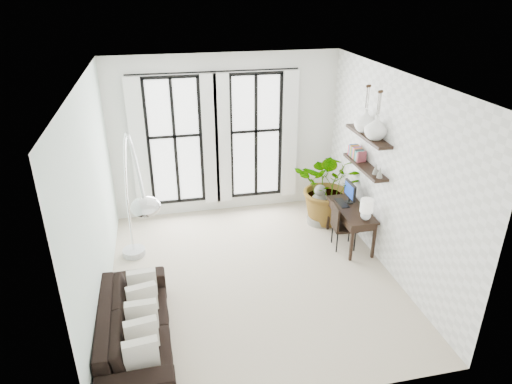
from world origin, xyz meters
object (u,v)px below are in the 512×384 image
object	(u,v)px
plant	(331,186)
desk_chair	(340,223)
sofa	(135,327)
desk	(353,211)
arc_lamp	(131,171)
buddha	(319,207)

from	to	relation	value
plant	desk_chair	bearing A→B (deg)	-99.87
sofa	desk_chair	xyz separation A→B (m)	(3.52, 1.77, 0.15)
desk	arc_lamp	distance (m)	3.94
desk	buddha	world-z (taller)	desk
plant	buddha	xyz separation A→B (m)	(-0.23, -0.05, -0.42)
plant	buddha	world-z (taller)	plant
sofa	desk	size ratio (longest dim) A/B	1.88
plant	arc_lamp	distance (m)	4.12
sofa	buddha	xyz separation A→B (m)	(3.46, 2.71, 0.02)
desk	buddha	distance (m)	1.01
desk_chair	desk	bearing A→B (deg)	14.26
buddha	arc_lamp	bearing A→B (deg)	-155.28
desk_chair	buddha	xyz separation A→B (m)	(-0.05, 0.94, -0.14)
arc_lamp	sofa	bearing A→B (deg)	-95.01
sofa	buddha	bearing A→B (deg)	-53.33
sofa	desk	bearing A→B (deg)	-65.68
plant	arc_lamp	bearing A→B (deg)	-156.03
plant	buddha	size ratio (longest dim) A/B	1.87
plant	desk	bearing A→B (deg)	-86.38
desk	buddha	bearing A→B (deg)	107.52
plant	arc_lamp	xyz separation A→B (m)	(-3.59, -1.59, 1.26)
desk_chair	arc_lamp	size ratio (longest dim) A/B	0.32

